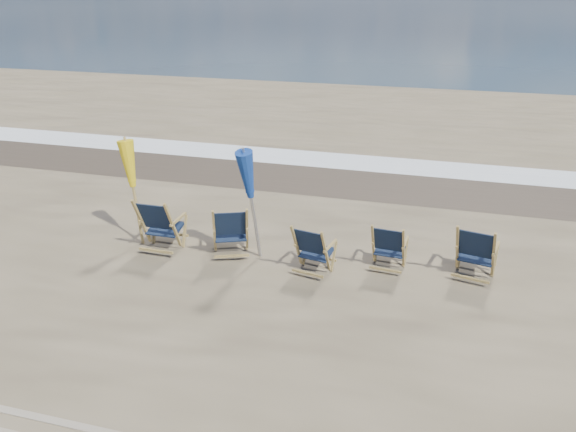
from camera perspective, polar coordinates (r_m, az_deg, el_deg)
name	(u,v)px	position (r m, az deg, el deg)	size (l,w,h in m)	color
surf_foam	(347,161)	(15.46, 6.02, 5.54)	(200.00, 1.40, 0.01)	silver
wet_sand_strip	(337,179)	(14.06, 4.98, 3.76)	(200.00, 2.60, 0.00)	#42362A
beach_chair_0	(173,228)	(10.16, -11.61, -1.16)	(0.70, 0.79, 1.10)	#111C32
beach_chair_1	(247,231)	(9.92, -4.18, -1.56)	(0.66, 0.74, 1.03)	#111C32
beach_chair_2	(326,254)	(9.23, 3.84, -3.83)	(0.61, 0.68, 0.95)	#111C32
beach_chair_3	(403,250)	(9.56, 11.63, -3.41)	(0.58, 0.66, 0.91)	#111C32
beach_chair_4	(493,257)	(9.60, 20.13, -3.94)	(0.66, 0.74, 1.03)	#111C32
umbrella_yellow	(132,170)	(10.53, -15.58, 4.53)	(0.30, 0.30, 1.95)	olive
umbrella_blue	(252,177)	(9.38, -3.64, 4.02)	(0.30, 0.30, 2.11)	#A5A5AD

